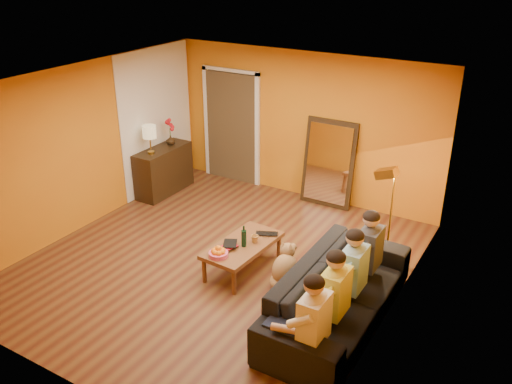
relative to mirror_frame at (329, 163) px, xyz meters
The scene contains 27 objects.
room_shell 2.39m from the mirror_frame, 103.68° to the right, with size 5.00×5.50×2.60m.
white_accent 3.21m from the mirror_frame, 163.83° to the right, with size 0.02×1.90×2.58m, color white.
doorway_recess 2.08m from the mirror_frame, behind, with size 1.06×0.30×2.10m, color #3F2D19.
door_jamb_left 2.64m from the mirror_frame, behind, with size 0.08×0.06×2.20m, color white.
door_jamb_right 1.51m from the mirror_frame, behind, with size 0.08×0.06×2.20m, color white.
door_header 2.46m from the mirror_frame, behind, with size 1.22×0.06×0.08m, color white.
mirror_frame is the anchor object (origin of this frame).
mirror_glass 0.04m from the mirror_frame, 90.00° to the right, with size 0.78×0.02×1.36m, color white.
sideboard 3.01m from the mirror_frame, 158.84° to the right, with size 0.44×1.18×0.85m, color #332111.
table_lamp 3.13m from the mirror_frame, 153.68° to the right, with size 0.24×0.24×0.51m, color beige, non-canonical shape.
sofa 3.33m from the mirror_frame, 63.97° to the right, with size 1.01×2.58×0.75m, color black.
coffee_table 2.67m from the mirror_frame, 92.83° to the right, with size 0.62×1.22×0.42m, color brown, non-canonical shape.
floor_lamp 2.10m from the mirror_frame, 42.46° to the right, with size 0.30×0.24×1.44m, color #AC8932, non-canonical shape.
dog 2.78m from the mirror_frame, 77.97° to the right, with size 0.34×0.52×0.62m, color #9D6747, non-canonical shape.
person_far_left 4.27m from the mirror_frame, 68.29° to the right, with size 0.70×0.44×1.22m, color white, non-canonical shape.
person_mid_left 3.77m from the mirror_frame, 65.20° to the right, with size 0.70×0.44×1.22m, color #D3CE46, non-canonical shape.
person_mid_right 3.28m from the mirror_frame, 61.16° to the right, with size 0.70×0.44×1.22m, color #85B3CD, non-canonical shape.
person_far_right 2.81m from the mirror_frame, 55.73° to the right, with size 0.70×0.44×1.22m, color #313136, non-canonical shape.
fruit_bowl 3.08m from the mirror_frame, 94.28° to the right, with size 0.26×0.26×0.16m, color #DD4E76, non-canonical shape.
wine_bottle 2.67m from the mirror_frame, 91.70° to the right, with size 0.07×0.07×0.31m, color black.
tumbler 2.51m from the mirror_frame, 90.20° to the right, with size 0.11×0.11×0.10m, color #B27F3F.
laptop 2.28m from the mirror_frame, 88.70° to the right, with size 0.31×0.20×0.02m, color black.
book_lower 2.84m from the mirror_frame, 96.27° to the right, with size 0.18×0.24×0.02m, color #332111.
book_mid 2.83m from the mirror_frame, 96.09° to the right, with size 0.16×0.22×0.02m, color red.
book_upper 2.85m from the mirror_frame, 96.25° to the right, with size 0.18×0.24×0.02m, color black.
vase 2.92m from the mirror_frame, 163.43° to the right, with size 0.16×0.16×0.17m, color #332111.
flowers 2.95m from the mirror_frame, 163.43° to the right, with size 0.17×0.17×0.51m, color red, non-canonical shape.
Camera 1 is at (3.91, -5.49, 4.17)m, focal length 38.00 mm.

